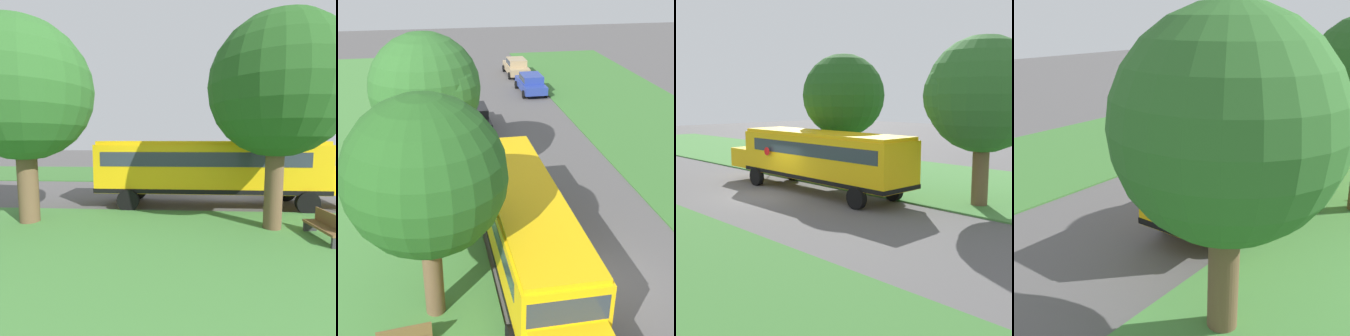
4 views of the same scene
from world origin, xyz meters
TOP-DOWN VIEW (x-y plane):
  - ground_plane at (0.00, 0.00)m, footprint 120.00×120.00m
  - grass_far_side at (9.00, 0.00)m, footprint 10.00×80.00m
  - school_bus at (-2.71, 1.19)m, footprint 2.85×12.42m
  - oak_tree_roadside_mid at (-5.72, 8.45)m, footprint 5.14×5.14m

SIDE VIEW (x-z plane):
  - ground_plane at x=0.00m, z-range 0.00..0.00m
  - grass_far_side at x=9.00m, z-range 0.00..0.07m
  - school_bus at x=-2.71m, z-range 0.34..3.50m
  - oak_tree_roadside_mid at x=-5.72m, z-range 1.18..8.78m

